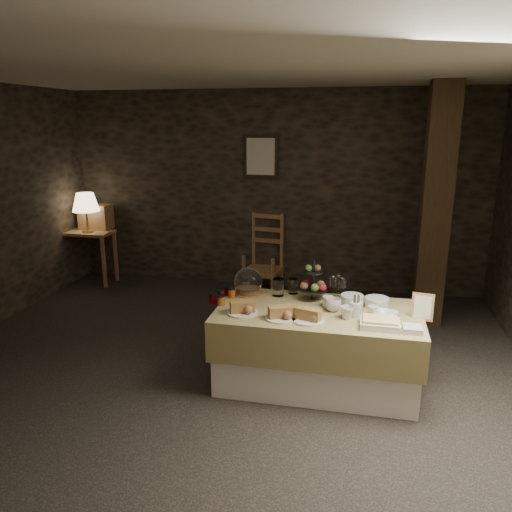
% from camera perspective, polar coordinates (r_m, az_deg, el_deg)
% --- Properties ---
extents(ground_plane, '(5.50, 5.00, 0.01)m').
position_cam_1_polar(ground_plane, '(4.71, -3.87, -12.67)').
color(ground_plane, black).
rests_on(ground_plane, ground).
extents(room_shell, '(5.52, 5.02, 2.60)m').
position_cam_1_polar(room_shell, '(4.21, -4.24, 6.48)').
color(room_shell, black).
rests_on(room_shell, ground).
extents(buffet_table, '(1.69, 0.90, 0.67)m').
position_cam_1_polar(buffet_table, '(4.32, 7.00, -9.70)').
color(buffet_table, white).
rests_on(buffet_table, ground_plane).
extents(console_table, '(0.69, 0.39, 0.74)m').
position_cam_1_polar(console_table, '(7.25, -18.69, 1.71)').
color(console_table, olive).
rests_on(console_table, ground_plane).
extents(table_lamp, '(0.36, 0.36, 0.53)m').
position_cam_1_polar(table_lamp, '(7.08, -18.91, 5.78)').
color(table_lamp, tan).
rests_on(table_lamp, console_table).
extents(wine_rack, '(0.42, 0.26, 0.34)m').
position_cam_1_polar(wine_rack, '(7.31, -17.84, 4.30)').
color(wine_rack, olive).
rests_on(wine_rack, console_table).
extents(chair, '(0.53, 0.51, 0.78)m').
position_cam_1_polar(chair, '(6.70, 0.91, 0.03)').
color(chair, olive).
rests_on(chair, ground_plane).
extents(timber_column, '(0.30, 0.30, 2.60)m').
position_cam_1_polar(timber_column, '(5.69, 19.84, 5.22)').
color(timber_column, black).
rests_on(timber_column, ground_plane).
extents(framed_picture, '(0.45, 0.04, 0.55)m').
position_cam_1_polar(framed_picture, '(6.61, 0.56, 11.31)').
color(framed_picture, black).
rests_on(framed_picture, room_shell).
extents(plate_stack_a, '(0.19, 0.19, 0.10)m').
position_cam_1_polar(plate_stack_a, '(4.33, 10.92, -5.02)').
color(plate_stack_a, silver).
rests_on(plate_stack_a, buffet_table).
extents(plate_stack_b, '(0.20, 0.20, 0.08)m').
position_cam_1_polar(plate_stack_b, '(4.35, 13.65, -5.19)').
color(plate_stack_b, silver).
rests_on(plate_stack_b, buffet_table).
extents(cutlery_holder, '(0.10, 0.10, 0.12)m').
position_cam_1_polar(cutlery_holder, '(4.11, 11.36, -5.99)').
color(cutlery_holder, silver).
rests_on(cutlery_holder, buffet_table).
extents(cup_a, '(0.14, 0.14, 0.11)m').
position_cam_1_polar(cup_a, '(4.20, 8.79, -5.53)').
color(cup_a, silver).
rests_on(cup_a, buffet_table).
extents(cup_b, '(0.12, 0.12, 0.10)m').
position_cam_1_polar(cup_b, '(4.06, 10.34, -6.39)').
color(cup_b, silver).
rests_on(cup_b, buffet_table).
extents(mug_c, '(0.09, 0.09, 0.09)m').
position_cam_1_polar(mug_c, '(4.28, 8.24, -5.19)').
color(mug_c, silver).
rests_on(mug_c, buffet_table).
extents(mug_d, '(0.08, 0.08, 0.09)m').
position_cam_1_polar(mug_d, '(4.14, 13.23, -6.19)').
color(mug_d, silver).
rests_on(mug_d, buffet_table).
extents(bowl, '(0.25, 0.25, 0.05)m').
position_cam_1_polar(bowl, '(4.15, 14.56, -6.53)').
color(bowl, silver).
rests_on(bowl, buffet_table).
extents(cake_dome, '(0.26, 0.26, 0.26)m').
position_cam_1_polar(cake_dome, '(4.53, -0.90, -3.11)').
color(cake_dome, olive).
rests_on(cake_dome, buffet_table).
extents(fruit_stand, '(0.25, 0.25, 0.36)m').
position_cam_1_polar(fruit_stand, '(4.40, 6.59, -3.27)').
color(fruit_stand, black).
rests_on(fruit_stand, buffet_table).
extents(bread_platter_left, '(0.26, 0.26, 0.11)m').
position_cam_1_polar(bread_platter_left, '(4.11, -1.57, -6.04)').
color(bread_platter_left, silver).
rests_on(bread_platter_left, buffet_table).
extents(bread_platter_center, '(0.26, 0.26, 0.11)m').
position_cam_1_polar(bread_platter_center, '(4.00, 2.86, -6.62)').
color(bread_platter_center, silver).
rests_on(bread_platter_center, buffet_table).
extents(bread_platter_right, '(0.26, 0.26, 0.11)m').
position_cam_1_polar(bread_platter_right, '(3.98, 5.98, -6.84)').
color(bread_platter_right, silver).
rests_on(bread_platter_right, buffet_table).
extents(jam_jars, '(0.18, 0.32, 0.07)m').
position_cam_1_polar(jam_jars, '(4.41, -3.81, -4.55)').
color(jam_jars, '#520308').
rests_on(jam_jars, buffet_table).
extents(tart_dish, '(0.30, 0.22, 0.07)m').
position_cam_1_polar(tart_dish, '(3.96, 13.99, -7.45)').
color(tart_dish, silver).
rests_on(tart_dish, buffet_table).
extents(square_dish, '(0.14, 0.14, 0.04)m').
position_cam_1_polar(square_dish, '(3.94, 17.44, -7.98)').
color(square_dish, silver).
rests_on(square_dish, buffet_table).
extents(menu_frame, '(0.18, 0.09, 0.22)m').
position_cam_1_polar(menu_frame, '(4.22, 18.50, -5.54)').
color(menu_frame, olive).
rests_on(menu_frame, buffet_table).
extents(storage_jar_a, '(0.10, 0.10, 0.16)m').
position_cam_1_polar(storage_jar_a, '(4.50, 2.54, -3.59)').
color(storage_jar_a, white).
rests_on(storage_jar_a, buffet_table).
extents(storage_jar_b, '(0.09, 0.09, 0.14)m').
position_cam_1_polar(storage_jar_b, '(4.57, 4.27, -3.44)').
color(storage_jar_b, white).
rests_on(storage_jar_b, buffet_table).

